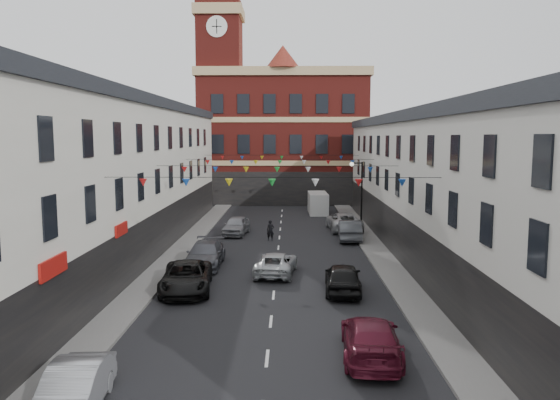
# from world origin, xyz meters

# --- Properties ---
(ground) EXTENTS (160.00, 160.00, 0.00)m
(ground) POSITION_xyz_m (0.00, 0.00, 0.00)
(ground) COLOR black
(ground) RESTS_ON ground
(pavement_left) EXTENTS (1.80, 64.00, 0.15)m
(pavement_left) POSITION_xyz_m (-6.90, 2.00, 0.07)
(pavement_left) COLOR #605E5B
(pavement_left) RESTS_ON ground
(pavement_right) EXTENTS (1.80, 64.00, 0.15)m
(pavement_right) POSITION_xyz_m (6.90, 2.00, 0.07)
(pavement_right) COLOR #605E5B
(pavement_right) RESTS_ON ground
(terrace_left) EXTENTS (8.40, 56.00, 10.70)m
(terrace_left) POSITION_xyz_m (-11.78, 1.00, 5.35)
(terrace_left) COLOR beige
(terrace_left) RESTS_ON ground
(terrace_right) EXTENTS (8.40, 56.00, 9.70)m
(terrace_right) POSITION_xyz_m (11.78, 1.00, 4.85)
(terrace_right) COLOR #B4B3A8
(terrace_right) RESTS_ON ground
(civic_building) EXTENTS (20.60, 13.30, 18.50)m
(civic_building) POSITION_xyz_m (0.00, 37.95, 8.14)
(civic_building) COLOR maroon
(civic_building) RESTS_ON ground
(clock_tower) EXTENTS (5.60, 5.60, 30.00)m
(clock_tower) POSITION_xyz_m (-7.50, 35.00, 14.93)
(clock_tower) COLOR maroon
(clock_tower) RESTS_ON ground
(distant_hill) EXTENTS (40.00, 14.00, 10.00)m
(distant_hill) POSITION_xyz_m (-4.00, 62.00, 5.00)
(distant_hill) COLOR #2E5125
(distant_hill) RESTS_ON ground
(street_lamp) EXTENTS (1.10, 0.36, 6.00)m
(street_lamp) POSITION_xyz_m (6.55, 14.00, 3.90)
(street_lamp) COLOR black
(street_lamp) RESTS_ON ground
(car_left_b) EXTENTS (1.85, 4.46, 1.44)m
(car_left_b) POSITION_xyz_m (-5.50, -16.09, 0.72)
(car_left_b) COLOR #9C9EA3
(car_left_b) RESTS_ON ground
(car_left_c) EXTENTS (3.05, 5.68, 1.51)m
(car_left_c) POSITION_xyz_m (-4.59, -3.37, 0.76)
(car_left_c) COLOR black
(car_left_c) RESTS_ON ground
(car_left_d) EXTENTS (2.14, 5.25, 1.52)m
(car_left_d) POSITION_xyz_m (-4.45, 2.14, 0.76)
(car_left_d) COLOR #46474E
(car_left_d) RESTS_ON ground
(car_left_e) EXTENTS (2.29, 4.64, 1.52)m
(car_left_e) POSITION_xyz_m (-3.60, 13.26, 0.76)
(car_left_e) COLOR gray
(car_left_e) RESTS_ON ground
(car_right_c) EXTENTS (2.43, 5.24, 1.48)m
(car_right_c) POSITION_xyz_m (3.79, -11.85, 0.74)
(car_right_c) COLOR #591124
(car_right_c) RESTS_ON ground
(car_right_d) EXTENTS (2.11, 4.67, 1.55)m
(car_right_d) POSITION_xyz_m (3.60, -3.39, 0.78)
(car_right_d) COLOR black
(car_right_d) RESTS_ON ground
(car_right_e) EXTENTS (1.89, 4.90, 1.59)m
(car_right_e) POSITION_xyz_m (5.50, 11.00, 0.80)
(car_right_e) COLOR #44474B
(car_right_e) RESTS_ON ground
(car_right_f) EXTENTS (2.97, 5.85, 1.58)m
(car_right_f) POSITION_xyz_m (5.50, 15.45, 0.79)
(car_right_f) COLOR #A7A8AC
(car_right_f) RESTS_ON ground
(moving_car) EXTENTS (2.67, 4.90, 1.30)m
(moving_car) POSITION_xyz_m (0.02, 0.28, 0.65)
(moving_car) COLOR #B9BDC0
(moving_car) RESTS_ON ground
(white_van) EXTENTS (2.00, 4.98, 2.18)m
(white_van) POSITION_xyz_m (3.80, 25.99, 1.09)
(white_van) COLOR silver
(white_van) RESTS_ON ground
(pedestrian) EXTENTS (0.60, 0.41, 1.62)m
(pedestrian) POSITION_xyz_m (-0.68, 10.65, 0.81)
(pedestrian) COLOR black
(pedestrian) RESTS_ON ground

